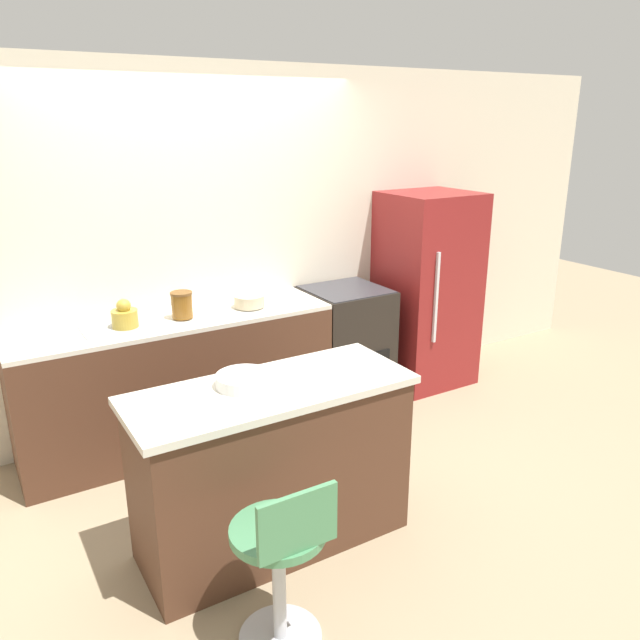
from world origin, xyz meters
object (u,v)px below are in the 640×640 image
(mixing_bowl, at_px, (249,301))
(oven_range, at_px, (345,345))
(stool_chair, at_px, (282,564))
(kettle, at_px, (125,316))
(refrigerator, at_px, (427,290))

(mixing_bowl, bearing_deg, oven_range, 2.75)
(stool_chair, distance_m, kettle, 2.03)
(refrigerator, xyz_separation_m, stool_chair, (-2.44, -1.96, -0.40))
(refrigerator, relative_size, kettle, 8.73)
(stool_chair, bearing_deg, mixing_bowl, 68.13)
(refrigerator, distance_m, stool_chair, 3.15)
(kettle, distance_m, mixing_bowl, 0.88)
(oven_range, distance_m, mixing_bowl, 1.00)
(mixing_bowl, bearing_deg, refrigerator, 0.37)
(mixing_bowl, bearing_deg, kettle, 180.00)
(refrigerator, height_order, kettle, refrigerator)
(stool_chair, bearing_deg, oven_range, 50.51)
(refrigerator, relative_size, mixing_bowl, 7.68)
(oven_range, height_order, kettle, kettle)
(refrigerator, distance_m, mixing_bowl, 1.67)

